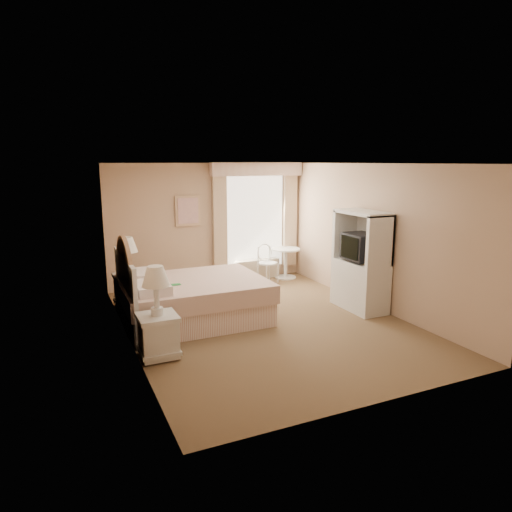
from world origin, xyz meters
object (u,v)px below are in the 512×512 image
nightstand_far (129,281)px  bed (187,299)px  nightstand_near (158,324)px  cafe_chair (267,260)px  round_table (286,258)px  armoire (361,269)px

nightstand_far → bed: bearing=-57.1°
nightstand_near → nightstand_far: nightstand_far is taller
nightstand_near → cafe_chair: size_ratio=1.49×
nightstand_far → round_table: nightstand_far is taller
bed → armoire: armoire is taller
nightstand_near → nightstand_far: bearing=90.0°
nightstand_near → nightstand_far: size_ratio=0.98×
nightstand_far → cafe_chair: size_ratio=1.51×
nightstand_far → cafe_chair: nightstand_far is taller
nightstand_far → armoire: (3.65, -1.74, 0.24)m
nightstand_near → round_table: size_ratio=1.83×
cafe_chair → armoire: armoire is taller
nightstand_near → cafe_chair: nightstand_near is taller
nightstand_near → cafe_chair: (2.96, 2.91, 0.02)m
nightstand_near → nightstand_far: (-0.00, 2.32, 0.01)m
nightstand_near → armoire: armoire is taller
bed → nightstand_near: bearing=-121.2°
cafe_chair → armoire: 2.43m
bed → nightstand_far: bed is taller
armoire → cafe_chair: bearing=106.6°
bed → round_table: 3.30m
nightstand_near → bed: bearing=58.8°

